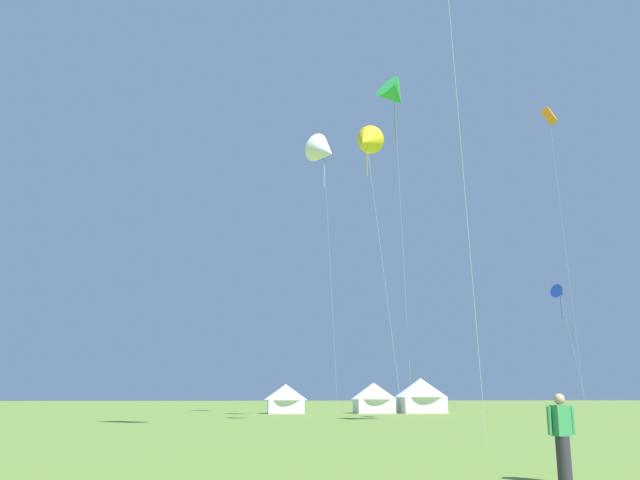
{
  "coord_description": "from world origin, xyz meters",
  "views": [
    {
      "loc": [
        -4.11,
        -5.05,
        1.7
      ],
      "look_at": [
        0.0,
        32.0,
        10.39
      ],
      "focal_mm": 37.35,
      "sensor_mm": 36.0,
      "label": 1
    }
  ],
  "objects_px": {
    "kite_green_delta": "(394,95)",
    "festival_tent_center": "(374,396)",
    "festival_tent_right": "(421,394)",
    "person_spectator": "(562,439)",
    "festival_tent_left": "(286,397)",
    "kite_orange_box": "(549,117)",
    "kite_blue_delta": "(560,293)",
    "kite_white_delta": "(324,151)",
    "kite_yellow_delta": "(367,141)"
  },
  "relations": [
    {
      "from": "kite_blue_delta",
      "to": "festival_tent_center",
      "type": "relative_size",
      "value": 2.74
    },
    {
      "from": "person_spectator",
      "to": "festival_tent_right",
      "type": "relative_size",
      "value": 0.34
    },
    {
      "from": "person_spectator",
      "to": "festival_tent_center",
      "type": "relative_size",
      "value": 0.4
    },
    {
      "from": "festival_tent_left",
      "to": "kite_orange_box",
      "type": "bearing_deg",
      "value": -6.88
    },
    {
      "from": "person_spectator",
      "to": "kite_orange_box",
      "type": "bearing_deg",
      "value": 63.06
    },
    {
      "from": "kite_orange_box",
      "to": "festival_tent_right",
      "type": "bearing_deg",
      "value": 166.75
    },
    {
      "from": "kite_orange_box",
      "to": "kite_green_delta",
      "type": "bearing_deg",
      "value": -145.1
    },
    {
      "from": "kite_yellow_delta",
      "to": "festival_tent_left",
      "type": "relative_size",
      "value": 4.61
    },
    {
      "from": "kite_orange_box",
      "to": "kite_yellow_delta",
      "type": "height_order",
      "value": "kite_orange_box"
    },
    {
      "from": "kite_white_delta",
      "to": "kite_yellow_delta",
      "type": "bearing_deg",
      "value": -88.67
    },
    {
      "from": "kite_green_delta",
      "to": "person_spectator",
      "type": "distance_m",
      "value": 41.85
    },
    {
      "from": "kite_orange_box",
      "to": "festival_tent_center",
      "type": "relative_size",
      "value": 7.01
    },
    {
      "from": "person_spectator",
      "to": "festival_tent_center",
      "type": "height_order",
      "value": "festival_tent_center"
    },
    {
      "from": "festival_tent_right",
      "to": "kite_green_delta",
      "type": "bearing_deg",
      "value": -108.86
    },
    {
      "from": "kite_white_delta",
      "to": "kite_green_delta",
      "type": "xyz_separation_m",
      "value": [
        4.08,
        -12.77,
        0.01
      ]
    },
    {
      "from": "kite_blue_delta",
      "to": "person_spectator",
      "type": "relative_size",
      "value": 6.93
    },
    {
      "from": "kite_yellow_delta",
      "to": "festival_tent_center",
      "type": "distance_m",
      "value": 29.26
    },
    {
      "from": "kite_green_delta",
      "to": "festival_tent_left",
      "type": "bearing_deg",
      "value": 113.48
    },
    {
      "from": "kite_yellow_delta",
      "to": "festival_tent_center",
      "type": "bearing_deg",
      "value": 78.77
    },
    {
      "from": "kite_blue_delta",
      "to": "person_spectator",
      "type": "xyz_separation_m",
      "value": [
        -23.4,
        -46.82,
        -10.37
      ]
    },
    {
      "from": "festival_tent_left",
      "to": "festival_tent_right",
      "type": "xyz_separation_m",
      "value": [
        13.0,
        0.0,
        0.32
      ]
    },
    {
      "from": "festival_tent_center",
      "to": "kite_white_delta",
      "type": "bearing_deg",
      "value": -142.52
    },
    {
      "from": "kite_green_delta",
      "to": "kite_orange_box",
      "type": "bearing_deg",
      "value": 34.9
    },
    {
      "from": "kite_orange_box",
      "to": "festival_tent_left",
      "type": "relative_size",
      "value": 7.42
    },
    {
      "from": "festival_tent_right",
      "to": "festival_tent_center",
      "type": "bearing_deg",
      "value": 180.0
    },
    {
      "from": "kite_yellow_delta",
      "to": "festival_tent_left",
      "type": "bearing_deg",
      "value": 98.73
    },
    {
      "from": "kite_yellow_delta",
      "to": "kite_green_delta",
      "type": "bearing_deg",
      "value": 63.0
    },
    {
      "from": "kite_yellow_delta",
      "to": "kite_orange_box",
      "type": "bearing_deg",
      "value": 41.87
    },
    {
      "from": "festival_tent_left",
      "to": "festival_tent_center",
      "type": "relative_size",
      "value": 0.94
    },
    {
      "from": "kite_yellow_delta",
      "to": "festival_tent_center",
      "type": "relative_size",
      "value": 4.36
    },
    {
      "from": "kite_green_delta",
      "to": "kite_blue_delta",
      "type": "height_order",
      "value": "kite_green_delta"
    },
    {
      "from": "kite_green_delta",
      "to": "festival_tent_center",
      "type": "relative_size",
      "value": 5.97
    },
    {
      "from": "kite_white_delta",
      "to": "kite_blue_delta",
      "type": "distance_m",
      "value": 26.35
    },
    {
      "from": "festival_tent_center",
      "to": "kite_orange_box",
      "type": "bearing_deg",
      "value": -9.99
    },
    {
      "from": "kite_blue_delta",
      "to": "festival_tent_center",
      "type": "distance_m",
      "value": 20.37
    },
    {
      "from": "kite_orange_box",
      "to": "kite_yellow_delta",
      "type": "relative_size",
      "value": 1.61
    },
    {
      "from": "festival_tent_left",
      "to": "festival_tent_right",
      "type": "height_order",
      "value": "festival_tent_right"
    },
    {
      "from": "kite_white_delta",
      "to": "kite_green_delta",
      "type": "distance_m",
      "value": 13.41
    },
    {
      "from": "kite_white_delta",
      "to": "kite_blue_delta",
      "type": "xyz_separation_m",
      "value": [
        22.68,
        -0.04,
        -13.41
      ]
    },
    {
      "from": "kite_orange_box",
      "to": "kite_green_delta",
      "type": "xyz_separation_m",
      "value": [
        -19.4,
        -13.54,
        -4.96
      ]
    },
    {
      "from": "kite_orange_box",
      "to": "kite_yellow_delta",
      "type": "bearing_deg",
      "value": -138.13
    },
    {
      "from": "person_spectator",
      "to": "kite_blue_delta",
      "type": "bearing_deg",
      "value": 63.44
    },
    {
      "from": "kite_green_delta",
      "to": "festival_tent_center",
      "type": "distance_m",
      "value": 28.54
    },
    {
      "from": "kite_green_delta",
      "to": "festival_tent_left",
      "type": "xyz_separation_m",
      "value": [
        -7.28,
        16.76,
        -23.16
      ]
    },
    {
      "from": "kite_yellow_delta",
      "to": "festival_tent_center",
      "type": "xyz_separation_m",
      "value": [
        4.74,
        23.85,
        -16.27
      ]
    },
    {
      "from": "kite_white_delta",
      "to": "festival_tent_center",
      "type": "bearing_deg",
      "value": 37.48
    },
    {
      "from": "kite_blue_delta",
      "to": "festival_tent_center",
      "type": "bearing_deg",
      "value": 167.02
    },
    {
      "from": "person_spectator",
      "to": "festival_tent_right",
      "type": "bearing_deg",
      "value": 78.3
    },
    {
      "from": "kite_white_delta",
      "to": "kite_yellow_delta",
      "type": "relative_size",
      "value": 1.39
    },
    {
      "from": "festival_tent_left",
      "to": "festival_tent_center",
      "type": "bearing_deg",
      "value": 0.0
    }
  ]
}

